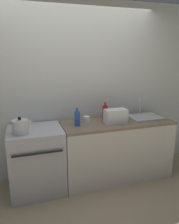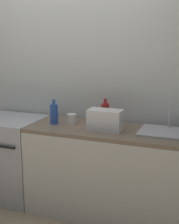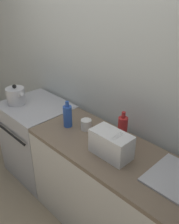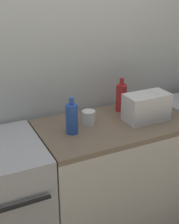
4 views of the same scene
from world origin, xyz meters
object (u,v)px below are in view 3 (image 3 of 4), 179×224
object	(u,v)px
bottle_red	(123,128)
bottle_blue	(68,116)
cup_white	(86,125)
toaster	(111,144)
stove	(39,139)
kettle	(16,96)

from	to	relation	value
bottle_red	bottle_blue	distance (m)	0.51
bottle_red	bottle_blue	xyz separation A→B (m)	(-0.48, -0.18, -0.00)
bottle_red	cup_white	xyz separation A→B (m)	(-0.32, -0.10, -0.06)
toaster	bottle_blue	xyz separation A→B (m)	(-0.55, 0.04, 0.01)
bottle_blue	cup_white	distance (m)	0.19
stove	cup_white	bearing A→B (deg)	4.65
stove	kettle	world-z (taller)	kettle
bottle_blue	cup_white	size ratio (longest dim) A/B	2.60
cup_white	kettle	bearing A→B (deg)	-169.11
kettle	toaster	world-z (taller)	kettle
toaster	bottle_red	bearing A→B (deg)	108.19
bottle_red	bottle_blue	size ratio (longest dim) A/B	1.04
bottle_red	cup_white	bearing A→B (deg)	-162.10
bottle_red	toaster	bearing A→B (deg)	-71.81
bottle_blue	kettle	bearing A→B (deg)	-172.76
stove	bottle_blue	distance (m)	0.78
kettle	bottle_red	world-z (taller)	bottle_red
stove	cup_white	world-z (taller)	cup_white
bottle_red	kettle	bearing A→B (deg)	-167.22
stove	bottle_red	bearing A→B (deg)	8.85
toaster	bottle_red	xyz separation A→B (m)	(-0.07, 0.22, 0.01)
kettle	bottle_blue	distance (m)	0.75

